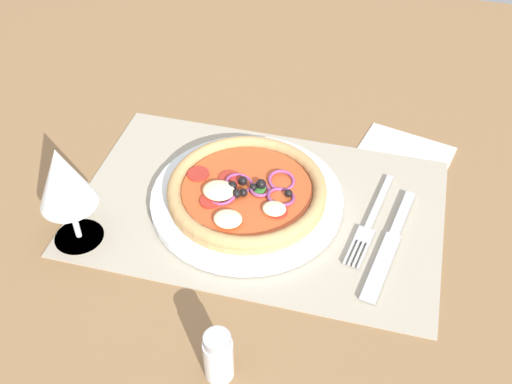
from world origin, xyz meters
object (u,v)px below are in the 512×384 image
Objects in this scene: knife at (390,244)px; napkin at (402,157)px; wine_glass at (63,181)px; plate at (246,200)px; pizza at (246,191)px; pepper_shaker at (218,356)px; fork at (370,223)px.

knife is 1.50× the size of napkin.
wine_glass reaches higher than knife.
pizza is at bearing 78.55° from plate.
knife is 27.80cm from pepper_shaker.
plate is 1.22× the size of pizza.
wine_glass is 48.55cm from napkin.
plate is at bearing 38.11° from napkin.
plate is 25.78cm from pepper_shaker.
plate is at bearing -101.45° from pizza.
fork is 1.35× the size of napkin.
pizza is 1.20× the size of fork.
plate is 24.27cm from wine_glass.
plate reaches higher than fork.
plate is 1.76× the size of wine_glass.
pizza is 25.59cm from pepper_shaker.
pizza is 25.35cm from napkin.
fork is 4.29cm from knife.
pizza is 20.09cm from knife.
wine_glass is 28.26cm from pepper_shaker.
wine_glass is at bearing 29.47° from pizza.
plate reaches higher than napkin.
fork is 28.90cm from pepper_shaker.
wine_glass is at bearing 34.12° from napkin.
fork is (-16.80, -0.42, -2.19)cm from pizza.
knife is 41.33cm from wine_glass.
fork is at bearing -162.50° from wine_glass.
knife is (-3.00, 3.07, 0.03)cm from fork.
pizza is (0.02, 0.10, 1.76)cm from plate.
napkin is (0.00, -18.26, -0.47)cm from knife.
pepper_shaker reaches higher than pizza.
wine_glass reaches higher than fork.
plate is at bearing -79.20° from fork.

